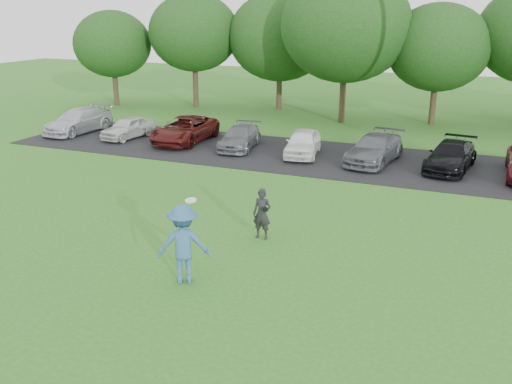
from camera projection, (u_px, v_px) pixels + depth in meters
ground at (202, 282)px, 14.17m from camera, size 100.00×100.00×0.00m
parking_lot at (337, 159)px, 25.59m from camera, size 32.00×6.50×0.03m
frisbee_player at (183, 244)px, 13.88m from camera, size 1.50×1.24×2.26m
camera_bystander at (262, 214)px, 16.62m from camera, size 0.56×0.42×1.52m
parked_cars at (341, 146)px, 25.38m from camera, size 30.89×5.26×1.26m
tree_row at (411, 37)px, 32.10m from camera, size 42.39×9.85×8.64m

